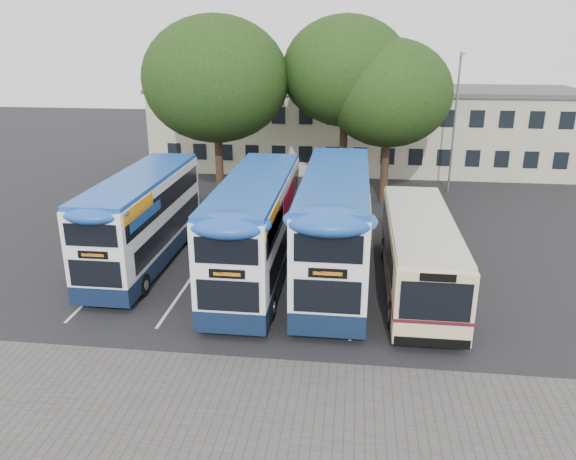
# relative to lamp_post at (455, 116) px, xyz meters

# --- Properties ---
(ground) EXTENTS (120.00, 120.00, 0.00)m
(ground) POSITION_rel_lamp_post_xyz_m (-6.00, -19.97, -5.08)
(ground) COLOR black
(ground) RESTS_ON ground
(paving_strip) EXTENTS (40.00, 6.00, 0.01)m
(paving_strip) POSITION_rel_lamp_post_xyz_m (-8.00, -24.97, -5.08)
(paving_strip) COLOR #595654
(paving_strip) RESTS_ON ground
(bay_lines) EXTENTS (14.12, 11.00, 0.01)m
(bay_lines) POSITION_rel_lamp_post_xyz_m (-9.75, -14.97, -5.08)
(bay_lines) COLOR silver
(bay_lines) RESTS_ON ground
(depot_building) EXTENTS (32.40, 8.40, 6.20)m
(depot_building) POSITION_rel_lamp_post_xyz_m (-6.00, 7.02, -1.93)
(depot_building) COLOR #ACA78B
(depot_building) RESTS_ON ground
(lamp_post) EXTENTS (0.25, 1.05, 9.06)m
(lamp_post) POSITION_rel_lamp_post_xyz_m (0.00, 0.00, 0.00)
(lamp_post) COLOR gray
(lamp_post) RESTS_ON ground
(tree_left) EXTENTS (8.84, 8.84, 11.28)m
(tree_left) POSITION_rel_lamp_post_xyz_m (-14.83, -3.79, 2.43)
(tree_left) COLOR black
(tree_left) RESTS_ON ground
(tree_mid) EXTENTS (7.79, 7.79, 11.28)m
(tree_mid) POSITION_rel_lamp_post_xyz_m (-7.12, -2.23, 2.87)
(tree_mid) COLOR black
(tree_mid) RESTS_ON ground
(tree_right) EXTENTS (7.53, 7.53, 9.95)m
(tree_right) POSITION_rel_lamp_post_xyz_m (-4.48, -2.96, 1.65)
(tree_right) COLOR black
(tree_right) RESTS_ON ground
(bus_dd_left) EXTENTS (2.44, 10.08, 4.20)m
(bus_dd_left) POSITION_rel_lamp_post_xyz_m (-15.76, -14.56, -2.77)
(bus_dd_left) COLOR #101E3B
(bus_dd_left) RESTS_ON ground
(bus_dd_mid) EXTENTS (2.61, 10.75, 4.48)m
(bus_dd_mid) POSITION_rel_lamp_post_xyz_m (-10.39, -15.68, -2.62)
(bus_dd_mid) COLOR #101E3B
(bus_dd_mid) RESTS_ON ground
(bus_dd_right) EXTENTS (2.73, 11.27, 4.70)m
(bus_dd_right) POSITION_rel_lamp_post_xyz_m (-7.07, -15.25, -2.50)
(bus_dd_right) COLOR #101E3B
(bus_dd_right) RESTS_ON ground
(bus_single) EXTENTS (2.65, 10.40, 3.10)m
(bus_single) POSITION_rel_lamp_post_xyz_m (-3.57, -15.77, -3.33)
(bus_single) COLOR beige
(bus_single) RESTS_ON ground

